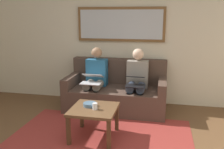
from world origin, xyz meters
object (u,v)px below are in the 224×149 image
at_px(cup, 95,106).
at_px(person_left, 137,79).
at_px(framed_mirror, 121,24).
at_px(coffee_table, 94,112).
at_px(person_right, 96,77).
at_px(laptop_silver, 92,79).
at_px(bowl, 90,104).
at_px(laptop_black, 135,81).
at_px(couch, 117,92).

bearing_deg(cup, person_left, -110.58).
xyz_separation_m(framed_mirror, coffee_table, (0.09, 1.61, -1.17)).
bearing_deg(person_right, laptop_silver, 90.00).
height_order(framed_mirror, bowl, framed_mirror).
height_order(coffee_table, cup, cup).
distance_m(laptop_black, laptop_silver, 0.77).
bearing_deg(person_left, laptop_silver, 17.03).
relative_size(framed_mirror, person_right, 1.48).
distance_m(coffee_table, laptop_silver, 0.99).
distance_m(coffee_table, person_right, 1.21).
height_order(framed_mirror, laptop_silver, framed_mirror).
distance_m(person_left, laptop_silver, 0.81).
bearing_deg(person_left, person_right, 0.00).
relative_size(couch, person_right, 1.60).
distance_m(cup, laptop_black, 1.07).
relative_size(person_left, laptop_silver, 3.19).
bearing_deg(laptop_silver, cup, 108.50).
relative_size(cup, person_left, 0.08).
bearing_deg(person_right, couch, -169.97).
relative_size(person_right, laptop_silver, 3.19).
distance_m(person_right, laptop_silver, 0.24).
bearing_deg(laptop_silver, person_right, -90.00).
bearing_deg(framed_mirror, cup, 87.78).
bearing_deg(framed_mirror, person_right, 49.90).
xyz_separation_m(framed_mirror, laptop_silver, (0.38, 0.69, -0.93)).
xyz_separation_m(cup, laptop_silver, (0.32, -0.96, 0.13)).
relative_size(framed_mirror, cup, 18.79).
bearing_deg(couch, laptop_black, 141.47).
bearing_deg(bowl, person_right, -78.86).
height_order(couch, person_left, person_left).
relative_size(framed_mirror, coffee_table, 2.66).
bearing_deg(couch, person_right, 10.03).
distance_m(framed_mirror, laptop_black, 1.21).
bearing_deg(laptop_black, person_left, -90.00).
distance_m(couch, framed_mirror, 1.30).
distance_m(bowl, laptop_silver, 0.90).
xyz_separation_m(coffee_table, bowl, (0.08, -0.06, 0.09)).
xyz_separation_m(framed_mirror, person_right, (0.38, 0.46, -0.94)).
xyz_separation_m(person_left, laptop_black, (-0.00, 0.24, 0.02)).
relative_size(laptop_black, person_right, 0.33).
bearing_deg(person_left, laptop_black, 90.00).
height_order(cup, bowl, cup).
bearing_deg(person_right, laptop_black, 162.79).
height_order(couch, laptop_black, couch).
height_order(framed_mirror, laptop_black, framed_mirror).
distance_m(framed_mirror, cup, 1.96).
height_order(person_left, person_right, same).
distance_m(framed_mirror, laptop_silver, 1.22).
distance_m(laptop_black, person_right, 0.81).
xyz_separation_m(coffee_table, person_left, (-0.48, -1.15, 0.22)).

